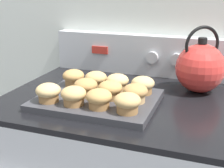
% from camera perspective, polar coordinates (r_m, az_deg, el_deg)
% --- Properties ---
extents(wall_back, '(8.00, 0.05, 2.40)m').
position_cam_1_polar(wall_back, '(1.34, 5.76, 15.11)').
color(wall_back, silver).
rests_on(wall_back, ground_plane).
extents(control_panel, '(0.72, 0.07, 0.17)m').
position_cam_1_polar(control_panel, '(1.32, 4.98, 5.41)').
color(control_panel, '#B7BABF').
rests_on(control_panel, stove_range).
extents(muffin_pan, '(0.38, 0.29, 0.02)m').
position_cam_1_polar(muffin_pan, '(1.00, -2.70, -2.97)').
color(muffin_pan, '#38383D').
rests_on(muffin_pan, stove_range).
extents(muffin_r0_c0, '(0.08, 0.08, 0.06)m').
position_cam_1_polar(muffin_r0_c0, '(0.97, -11.56, -1.50)').
color(muffin_r0_c0, olive).
rests_on(muffin_r0_c0, muffin_pan).
extents(muffin_r0_c1, '(0.08, 0.08, 0.06)m').
position_cam_1_polar(muffin_r0_c1, '(0.93, -7.04, -2.10)').
color(muffin_r0_c1, olive).
rests_on(muffin_r0_c1, muffin_pan).
extents(muffin_r0_c2, '(0.08, 0.08, 0.06)m').
position_cam_1_polar(muffin_r0_c2, '(0.90, -2.39, -2.66)').
color(muffin_r0_c2, olive).
rests_on(muffin_r0_c2, muffin_pan).
extents(muffin_r0_c3, '(0.08, 0.08, 0.06)m').
position_cam_1_polar(muffin_r0_c3, '(0.87, 2.84, -3.42)').
color(muffin_r0_c3, olive).
rests_on(muffin_r0_c3, muffin_pan).
extents(muffin_r1_c1, '(0.08, 0.08, 0.06)m').
position_cam_1_polar(muffin_r1_c1, '(1.01, -4.83, -0.54)').
color(muffin_r1_c1, tan).
rests_on(muffin_r1_c1, muffin_pan).
extents(muffin_r1_c2, '(0.08, 0.08, 0.06)m').
position_cam_1_polar(muffin_r1_c2, '(0.98, -0.33, -1.03)').
color(muffin_r1_c2, olive).
rests_on(muffin_r1_c2, muffin_pan).
extents(muffin_r1_c3, '(0.08, 0.08, 0.06)m').
position_cam_1_polar(muffin_r1_c3, '(0.95, 4.28, -1.62)').
color(muffin_r1_c3, tan).
rests_on(muffin_r1_c3, muffin_pan).
extents(muffin_r2_c0, '(0.08, 0.08, 0.06)m').
position_cam_1_polar(muffin_r2_c0, '(1.11, -7.06, 1.21)').
color(muffin_r2_c0, olive).
rests_on(muffin_r2_c0, muffin_pan).
extents(muffin_r2_c1, '(0.08, 0.08, 0.06)m').
position_cam_1_polar(muffin_r2_c1, '(1.08, -2.96, 0.85)').
color(muffin_r2_c1, tan).
rests_on(muffin_r2_c1, muffin_pan).
extents(muffin_r2_c2, '(0.08, 0.08, 0.06)m').
position_cam_1_polar(muffin_r2_c2, '(1.05, 0.99, 0.34)').
color(muffin_r2_c2, tan).
rests_on(muffin_r2_c2, muffin_pan).
extents(muffin_r2_c3, '(0.08, 0.08, 0.06)m').
position_cam_1_polar(muffin_r2_c3, '(1.03, 5.66, -0.15)').
color(muffin_r2_c3, olive).
rests_on(muffin_r2_c3, muffin_pan).
extents(tea_kettle, '(0.19, 0.17, 0.23)m').
position_cam_1_polar(tea_kettle, '(1.13, 15.89, 3.01)').
color(tea_kettle, red).
rests_on(tea_kettle, stove_range).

